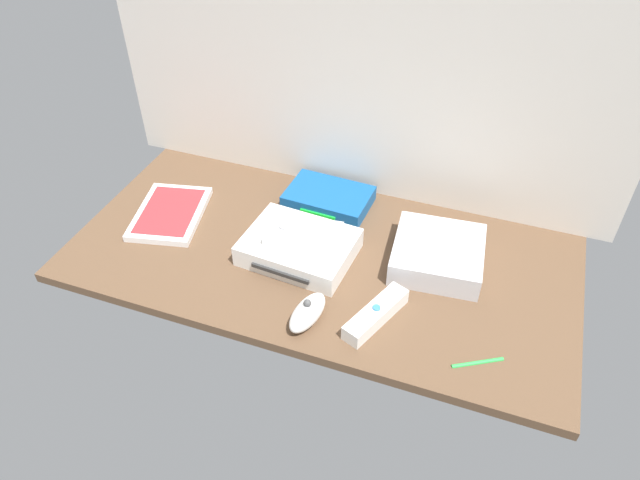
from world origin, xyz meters
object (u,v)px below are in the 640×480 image
object	(u,v)px
game_case	(170,213)
stylus_pen	(478,362)
mini_computer	(438,254)
remote_nunchuk	(308,312)
remote_classic_pad	(304,233)
game_console	(299,247)
network_router	(329,198)
remote_wand	(376,314)

from	to	relation	value
game_case	stylus_pen	distance (cm)	70.30
mini_computer	remote_nunchuk	bearing A→B (deg)	-129.61
mini_computer	remote_classic_pad	xyz separation A→B (cm)	(-25.42, -6.28, 2.77)
game_console	remote_classic_pad	size ratio (longest dim) A/B	1.44
remote_classic_pad	mini_computer	bearing A→B (deg)	6.09
mini_computer	remote_nunchuk	size ratio (longest dim) A/B	1.74
game_console	mini_computer	xyz separation A→B (cm)	(26.19, 6.95, 0.44)
stylus_pen	game_console	bearing A→B (deg)	158.84
game_case	stylus_pen	world-z (taller)	game_case
remote_nunchuk	game_console	bearing A→B (deg)	126.62
network_router	stylus_pen	bearing A→B (deg)	-37.79
game_console	remote_classic_pad	bearing A→B (deg)	45.46
remote_wand	stylus_pen	size ratio (longest dim) A/B	1.68
mini_computer	remote_wand	xyz separation A→B (cm)	(-7.20, -18.20, -1.13)
remote_wand	remote_classic_pad	xyz separation A→B (cm)	(-18.23, 11.92, 3.90)
stylus_pen	network_router	bearing A→B (deg)	139.31
mini_computer	stylus_pen	xyz separation A→B (cm)	(11.32, -21.47, -2.29)
game_case	remote_classic_pad	xyz separation A→B (cm)	(31.54, -1.54, 4.65)
game_console	game_case	world-z (taller)	game_console
game_console	stylus_pen	distance (cm)	40.27
remote_classic_pad	remote_wand	bearing A→B (deg)	-40.98
remote_wand	remote_classic_pad	distance (cm)	22.13
game_console	remote_wand	size ratio (longest dim) A/B	1.47
mini_computer	stylus_pen	distance (cm)	24.38
game_console	stylus_pen	xyz separation A→B (cm)	(37.52, -14.52, -1.85)
remote_nunchuk	remote_classic_pad	world-z (taller)	remote_classic_pad
network_router	remote_nunchuk	world-z (taller)	remote_nunchuk
remote_nunchuk	game_case	bearing A→B (deg)	165.50
mini_computer	remote_nunchuk	world-z (taller)	mini_computer
game_case	remote_nunchuk	bearing A→B (deg)	-37.24
game_console	network_router	xyz separation A→B (cm)	(-0.06, 17.79, -0.50)
mini_computer	game_case	world-z (taller)	mini_computer
mini_computer	remote_wand	size ratio (longest dim) A/B	1.22
remote_wand	network_router	bearing A→B (deg)	145.06
game_case	game_console	bearing A→B (deg)	-16.73
mini_computer	remote_classic_pad	bearing A→B (deg)	-166.12
network_router	stylus_pen	size ratio (longest dim) A/B	2.07
remote_classic_pad	stylus_pen	world-z (taller)	remote_classic_pad
remote_wand	remote_nunchuk	bearing A→B (deg)	-138.03
game_console	remote_nunchuk	world-z (taller)	remote_nunchuk
game_console	remote_nunchuk	bearing A→B (deg)	-59.04
mini_computer	stylus_pen	world-z (taller)	mini_computer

